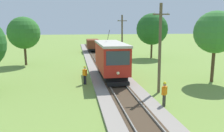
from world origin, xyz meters
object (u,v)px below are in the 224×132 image
Objects in this scene: track_worker at (164,93)px; utility_pole_near_tram at (160,48)px; tree_left_near at (152,29)px; red_tram at (111,58)px; freight_car at (93,45)px; second_worker at (85,74)px; tree_left_far at (24,33)px; tree_right_far at (215,32)px; utility_pole_mid at (122,39)px.

utility_pole_near_tram is at bearing -53.78° from track_worker.
red_tram is at bearing -123.82° from tree_left_near.
second_worker is (-2.82, -25.71, -0.57)m from freight_car.
freight_car is 0.71× the size of utility_pole_near_tram.
tree_left_near is (9.28, -9.99, 3.34)m from freight_car.
second_worker is at bearing 149.14° from utility_pole_near_tram.
tree_right_far reaches higher than tree_left_far.
tree_right_far is (6.58, -12.50, 1.30)m from utility_pole_mid.
red_tram is 1.21× the size of utility_pole_mid.
tree_left_far is at bearing 131.74° from utility_pole_near_tram.
freight_car is at bearing 96.23° from utility_pole_near_tram.
utility_pole_near_tram is 20.29m from tree_left_near.
red_tram is at bearing 164.13° from second_worker.
tree_left_near is (9.27, 13.84, 2.71)m from red_tram.
utility_pole_mid is 7.55m from tree_left_near.
utility_pole_near_tram is at bearing 99.53° from second_worker.
second_worker is (-6.02, -11.43, -2.63)m from utility_pole_mid.
track_worker is (-0.85, -3.33, -2.78)m from utility_pole_near_tram.
tree_right_far is at bearing 21.01° from utility_pole_near_tram.
utility_pole_mid is 13.83m from tree_left_far.
red_tram is at bearing -108.53° from utility_pole_mid.
tree_left_near is at bearing 10.99° from tree_left_far.
utility_pole_near_tram is 1.04× the size of utility_pole_mid.
red_tram is at bearing -89.99° from freight_car.
utility_pole_near_tram is 4.42m from track_worker.
tree_right_far reaches higher than second_worker.
tree_right_far is (9.78, -2.96, 2.72)m from red_tram.
utility_pole_mid is 3.95× the size of second_worker.
red_tram is 1.27× the size of tree_left_far.
freight_car is 0.69× the size of tree_left_near.
tree_left_far is (-13.80, 0.43, 0.90)m from utility_pole_mid.
freight_car is (-0.00, 23.83, -0.64)m from red_tram.
second_worker is (-5.17, 6.93, 0.00)m from track_worker.
second_worker is at bearing -2.69° from track_worker.
utility_pole_near_tram reaches higher than track_worker.
freight_car is 25.88m from second_worker.
tree_left_near is (12.10, 15.73, 3.92)m from second_worker.
tree_right_far is at bearing -91.22° from track_worker.
utility_pole_near_tram reaches higher than red_tram.
utility_pole_mid is (0.00, 15.03, -0.15)m from utility_pole_near_tram.
track_worker is (2.35, -8.81, -1.21)m from red_tram.
utility_pole_near_tram is 7.55m from second_worker.
utility_pole_mid is at bearing -77.36° from freight_car.
tree_left_far is at bearing -4.88° from track_worker.
red_tram is 6.54m from utility_pole_near_tram.
track_worker is at bearing -85.88° from freight_car.
utility_pole_mid is 13.19m from second_worker.
tree_left_near is (6.08, 4.29, 1.28)m from utility_pole_mid.
track_worker is at bearing -107.00° from tree_left_near.
second_worker is 20.22m from tree_left_near.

